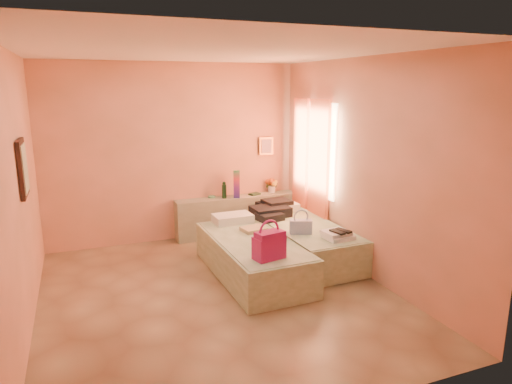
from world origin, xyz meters
TOP-DOWN VIEW (x-y plane):
  - ground at (0.00, 0.00)m, footprint 4.50×4.50m
  - room_walls at (0.21, 0.57)m, footprint 4.02×4.51m
  - headboard_ledge at (0.98, 2.10)m, footprint 2.05×0.30m
  - bed_left at (0.60, 0.40)m, footprint 0.95×2.02m
  - bed_right at (1.50, 0.72)m, footprint 0.95×2.02m
  - water_bottle at (0.75, 2.07)m, footprint 0.09×0.09m
  - rainbow_box at (0.95, 2.03)m, footprint 0.13×0.13m
  - small_dish at (0.57, 2.17)m, footprint 0.15×0.15m
  - green_book at (1.30, 2.10)m, footprint 0.21×0.18m
  - flower_vase at (1.64, 2.16)m, footprint 0.27×0.27m
  - magenta_handbag at (0.53, -0.31)m, footprint 0.39×0.27m
  - khaki_garment at (0.73, 0.70)m, footprint 0.35×0.30m
  - clothes_pile at (1.30, 1.32)m, footprint 0.71×0.71m
  - blue_handbag at (1.29, 0.38)m, footprint 0.32×0.22m
  - towel_stack at (1.64, 0.01)m, footprint 0.37×0.32m
  - sandal_pair at (1.65, -0.04)m, footprint 0.21×0.26m

SIDE VIEW (x-z plane):
  - ground at x=0.00m, z-range 0.00..0.00m
  - bed_left at x=0.60m, z-range 0.00..0.50m
  - bed_right at x=1.50m, z-range 0.00..0.50m
  - headboard_ledge at x=0.98m, z-range 0.00..0.65m
  - khaki_garment at x=0.73m, z-range 0.50..0.55m
  - towel_stack at x=1.64m, z-range 0.50..0.60m
  - clothes_pile at x=1.30m, z-range 0.50..0.68m
  - blue_handbag at x=1.29m, z-range 0.50..0.69m
  - sandal_pair at x=1.65m, z-range 0.60..0.62m
  - green_book at x=1.30m, z-range 0.65..0.68m
  - small_dish at x=0.57m, z-range 0.65..0.68m
  - magenta_handbag at x=0.53m, z-range 0.50..0.83m
  - water_bottle at x=0.75m, z-range 0.65..0.91m
  - flower_vase at x=1.64m, z-range 0.65..0.94m
  - rainbow_box at x=0.95m, z-range 0.65..1.10m
  - room_walls at x=0.21m, z-range 0.38..3.19m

